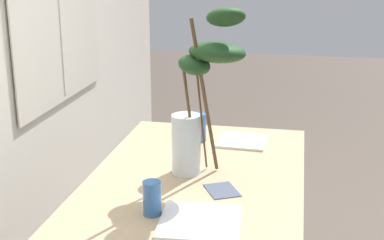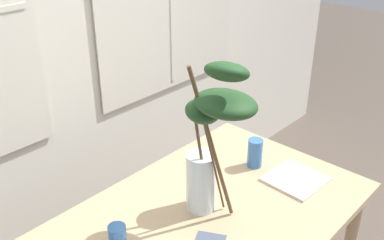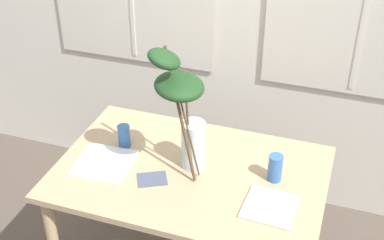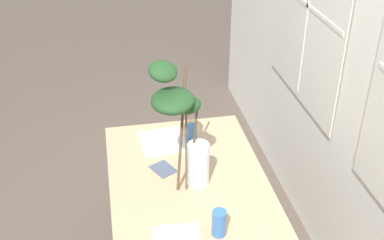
# 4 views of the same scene
# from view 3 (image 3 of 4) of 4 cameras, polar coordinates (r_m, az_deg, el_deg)

# --- Properties ---
(dining_table) EXTENTS (1.31, 0.86, 0.77)m
(dining_table) POSITION_cam_3_polar(r_m,az_deg,el_deg) (2.63, -0.18, -7.16)
(dining_table) COLOR tan
(dining_table) RESTS_ON ground
(vase_with_branches) EXTENTS (0.28, 0.32, 0.71)m
(vase_with_branches) POSITION_cam_3_polar(r_m,az_deg,el_deg) (2.36, -0.83, 1.03)
(vase_with_branches) COLOR silver
(vase_with_branches) RESTS_ON dining_table
(drinking_glass_blue_left) EXTENTS (0.06, 0.06, 0.12)m
(drinking_glass_blue_left) POSITION_cam_3_polar(r_m,az_deg,el_deg) (2.73, -7.41, -1.76)
(drinking_glass_blue_left) COLOR #386BAD
(drinking_glass_blue_left) RESTS_ON dining_table
(drinking_glass_blue_right) EXTENTS (0.07, 0.07, 0.14)m
(drinking_glass_blue_right) POSITION_cam_3_polar(r_m,az_deg,el_deg) (2.51, 9.04, -5.17)
(drinking_glass_blue_right) COLOR #386BAD
(drinking_glass_blue_right) RESTS_ON dining_table
(plate_square_left) EXTENTS (0.29, 0.29, 0.01)m
(plate_square_left) POSITION_cam_3_polar(r_m,az_deg,el_deg) (2.65, -9.55, -4.62)
(plate_square_left) COLOR white
(plate_square_left) RESTS_ON dining_table
(plate_square_right) EXTENTS (0.24, 0.24, 0.01)m
(plate_square_right) POSITION_cam_3_polar(r_m,az_deg,el_deg) (2.39, 8.51, -9.34)
(plate_square_right) COLOR silver
(plate_square_right) RESTS_ON dining_table
(napkin_folded) EXTENTS (0.17, 0.16, 0.00)m
(napkin_folded) POSITION_cam_3_polar(r_m,az_deg,el_deg) (2.53, -4.37, -6.43)
(napkin_folded) COLOR #4C566B
(napkin_folded) RESTS_ON dining_table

